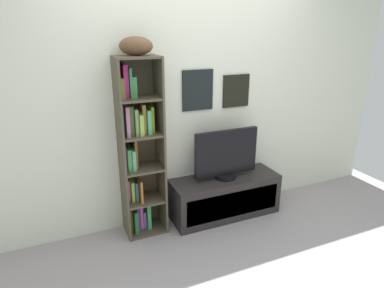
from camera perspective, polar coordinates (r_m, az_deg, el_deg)
name	(u,v)px	position (r m, az deg, el deg)	size (l,w,h in m)	color
ground	(242,279)	(2.90, 8.66, -22.07)	(5.20, 5.20, 0.04)	gray
back_wall	(188,105)	(3.26, -0.67, 6.82)	(4.80, 0.08, 2.36)	silver
bookshelf	(137,150)	(3.06, -9.43, -1.11)	(0.38, 0.29, 1.67)	#494231
football	(136,46)	(2.85, -9.69, 16.36)	(0.29, 0.15, 0.15)	brown
tv_stand	(225,196)	(3.54, 5.69, -8.97)	(1.14, 0.39, 0.43)	#272322
television	(226,155)	(3.34, 5.94, -1.89)	(0.68, 0.22, 0.51)	black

